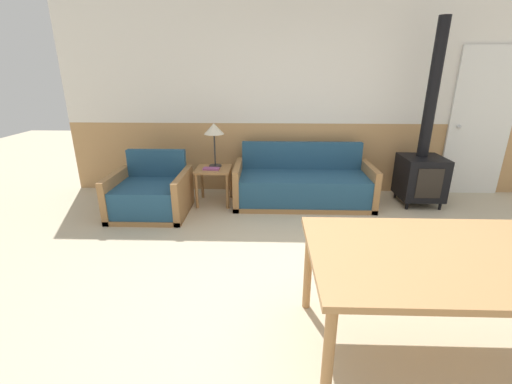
# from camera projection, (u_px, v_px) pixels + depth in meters

# --- Properties ---
(ground_plane) EXTENTS (16.00, 16.00, 0.00)m
(ground_plane) POSITION_uv_depth(u_px,v_px,m) (342.00, 291.00, 2.89)
(ground_plane) COLOR beige
(wall_back) EXTENTS (7.20, 0.06, 2.70)m
(wall_back) POSITION_uv_depth(u_px,v_px,m) (312.00, 101.00, 4.91)
(wall_back) COLOR tan
(wall_back) RESTS_ON ground_plane
(couch) EXTENTS (1.87, 0.80, 0.80)m
(couch) POSITION_uv_depth(u_px,v_px,m) (303.00, 186.00, 4.74)
(couch) COLOR #9E7042
(couch) RESTS_ON ground_plane
(armchair) EXTENTS (0.94, 0.84, 0.76)m
(armchair) POSITION_uv_depth(u_px,v_px,m) (151.00, 196.00, 4.40)
(armchair) COLOR #9E7042
(armchair) RESTS_ON ground_plane
(side_table) EXTENTS (0.47, 0.47, 0.51)m
(side_table) POSITION_uv_depth(u_px,v_px,m) (214.00, 175.00, 4.69)
(side_table) COLOR #9E7042
(side_table) RESTS_ON ground_plane
(table_lamp) EXTENTS (0.27, 0.27, 0.60)m
(table_lamp) POSITION_uv_depth(u_px,v_px,m) (214.00, 131.00, 4.58)
(table_lamp) COLOR #262628
(table_lamp) RESTS_ON side_table
(book_stack) EXTENTS (0.22, 0.13, 0.02)m
(book_stack) POSITION_uv_depth(u_px,v_px,m) (211.00, 169.00, 4.59)
(book_stack) COLOR #994C84
(book_stack) RESTS_ON side_table
(dining_table) EXTENTS (1.79, 1.02, 0.74)m
(dining_table) POSITION_uv_depth(u_px,v_px,m) (460.00, 263.00, 2.03)
(dining_table) COLOR #B27F4C
(dining_table) RESTS_ON ground_plane
(wood_stove) EXTENTS (0.55, 0.56, 2.38)m
(wood_stove) POSITION_uv_depth(u_px,v_px,m) (422.00, 163.00, 4.62)
(wood_stove) COLOR black
(wood_stove) RESTS_ON ground_plane
(entry_door) EXTENTS (0.88, 0.09, 2.09)m
(entry_door) POSITION_uv_depth(u_px,v_px,m) (480.00, 124.00, 4.89)
(entry_door) COLOR white
(entry_door) RESTS_ON ground_plane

